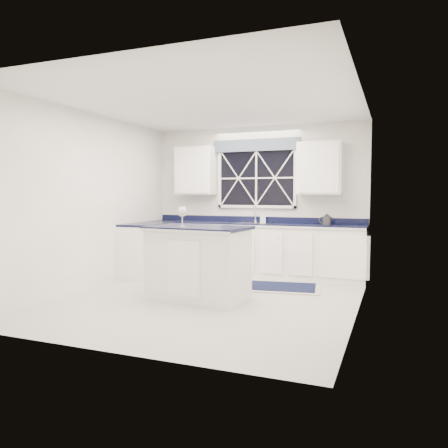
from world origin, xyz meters
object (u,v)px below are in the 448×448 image
at_px(dishwasher, 197,249).
at_px(wine_glass, 182,212).
at_px(kettle, 327,219).
at_px(soap_bottle, 263,217).
at_px(faucet, 255,214).
at_px(island, 198,263).

bearing_deg(dishwasher, wine_glass, -69.65).
xyz_separation_m(dishwasher, wine_glass, (0.81, -2.17, 0.80)).
relative_size(kettle, soap_bottle, 1.23).
bearing_deg(wine_glass, faucet, 82.90).
bearing_deg(kettle, faucet, 152.65).
distance_m(island, soap_bottle, 2.30).
distance_m(faucet, wine_glass, 2.39).
height_order(dishwasher, faucet, faucet).
xyz_separation_m(dishwasher, faucet, (1.10, 0.19, 0.69)).
height_order(faucet, soap_bottle, faucet).
distance_m(kettle, soap_bottle, 1.18).
bearing_deg(kettle, wine_glass, -146.67).
bearing_deg(kettle, dishwasher, 160.38).
bearing_deg(island, faucet, 91.29).
bearing_deg(wine_glass, kettle, 53.76).
distance_m(island, wine_glass, 0.74).
relative_size(faucet, island, 0.21).
height_order(kettle, wine_glass, wine_glass).
height_order(island, kettle, kettle).
distance_m(dishwasher, wine_glass, 2.45).
xyz_separation_m(dishwasher, island, (0.98, -2.03, 0.10)).
height_order(dishwasher, soap_bottle, soap_bottle).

